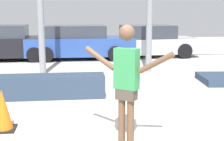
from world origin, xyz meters
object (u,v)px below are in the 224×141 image
Objects in this scene: parked_car_black at (0,43)px; traffic_cone at (3,110)px; grind_box at (46,86)px; parked_car_silver at (150,42)px; parked_car_blue at (80,43)px; skateboarder at (127,76)px.

traffic_cone is (1.73, -8.00, -0.34)m from parked_car_black.
parked_car_black is 8.19m from traffic_cone.
traffic_cone is at bearing -106.17° from grind_box.
parked_car_black reaches higher than parked_car_silver.
grind_box is 7.34m from parked_car_silver.
traffic_cone is (-1.50, -7.89, -0.33)m from parked_car_blue.
skateboarder is 8.65m from parked_car_blue.
parked_car_blue is 1.09× the size of parked_car_silver.
parked_car_black is at bearing 102.18° from traffic_cone.
parked_car_black is 1.10× the size of parked_car_silver.
skateboarder is 9.49m from parked_car_black.
traffic_cone is (-4.55, -8.11, -0.31)m from parked_car_silver.
parked_car_blue is at bearing 81.09° from grind_box.
skateboarder reaches higher than parked_car_blue.
parked_car_silver is (3.98, 6.15, 0.39)m from grind_box.
parked_car_black is (-3.69, 8.74, -0.34)m from skateboarder.
parked_car_blue is at bearing -179.66° from parked_car_silver.
parked_car_black is at bearing 110.80° from grind_box.
parked_car_silver is at bearing 57.09° from grind_box.
skateboarder is 9.23m from parked_car_silver.
parked_car_blue is 6.32× the size of traffic_cone.
traffic_cone is at bearing -79.73° from parked_car_black.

